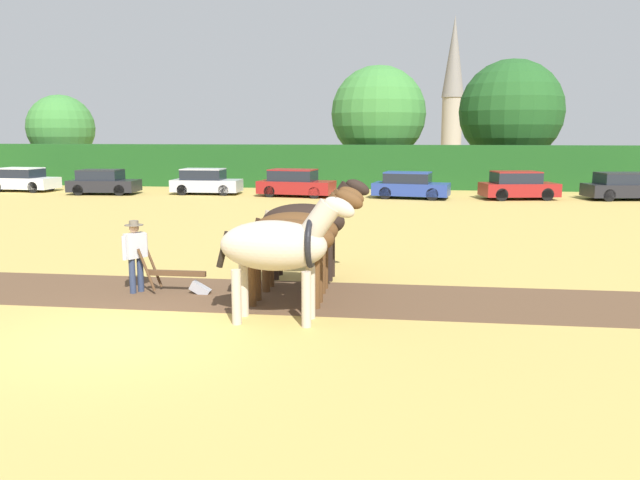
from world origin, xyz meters
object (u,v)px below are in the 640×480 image
at_px(draft_horse_trail_left, 300,230).
at_px(farmer_beside_team, 327,233).
at_px(parked_car_left, 103,182).
at_px(parked_car_center_right, 410,186).
at_px(farmer_at_plow, 135,251).
at_px(draft_horse_trail_right, 308,221).
at_px(parked_car_far_left, 23,180).
at_px(tree_left, 378,114).
at_px(parked_car_center, 295,183).
at_px(draft_horse_lead_right, 291,238).
at_px(parked_car_far_right, 625,187).
at_px(parked_car_right, 518,186).
at_px(plow, 182,279).
at_px(parked_car_center_left, 206,182).
at_px(tree_center_left, 511,112).
at_px(church_spire, 453,87).
at_px(draft_horse_lead_left, 279,246).
at_px(tree_far_left, 61,128).

xyz_separation_m(draft_horse_trail_left, farmer_beside_team, (0.24, 2.73, -0.48)).
relative_size(farmer_beside_team, parked_car_left, 0.39).
bearing_deg(parked_car_center_right, farmer_at_plow, -96.23).
xyz_separation_m(draft_horse_trail_right, parked_car_far_left, (-21.05, 20.47, -0.72)).
bearing_deg(tree_left, parked_car_left, -146.48).
relative_size(parked_car_left, parked_car_center, 0.91).
height_order(draft_horse_lead_right, parked_car_far_right, draft_horse_lead_right).
bearing_deg(parked_car_center, parked_car_far_right, 9.79).
distance_m(farmer_at_plow, parked_car_right, 24.78).
distance_m(plow, parked_car_center_left, 23.11).
xyz_separation_m(tree_center_left, church_spire, (-1.98, 32.19, 3.99)).
bearing_deg(tree_left, draft_horse_lead_left, -90.22).
relative_size(tree_far_left, parked_car_center, 1.46).
distance_m(parked_car_center_left, parked_car_far_right, 23.17).
distance_m(tree_center_left, draft_horse_lead_right, 34.60).
relative_size(draft_horse_lead_left, parked_car_left, 0.67).
relative_size(draft_horse_trail_right, parked_car_center_right, 0.64).
distance_m(parked_car_far_left, parked_car_left, 5.90).
xyz_separation_m(draft_horse_lead_right, draft_horse_trail_right, (-0.03, 2.41, 0.02)).
xyz_separation_m(parked_car_far_left, parked_car_left, (5.80, -1.10, -0.00)).
bearing_deg(tree_center_left, draft_horse_trail_right, -106.82).
relative_size(tree_center_left, parked_car_center_left, 2.16).
bearing_deg(plow, parked_car_far_right, 52.88).
height_order(farmer_at_plow, parked_car_left, farmer_at_plow).
relative_size(tree_center_left, farmer_at_plow, 5.26).
xyz_separation_m(farmer_beside_team, parked_car_center_left, (-9.61, 18.72, -0.18)).
xyz_separation_m(draft_horse_lead_left, farmer_at_plow, (-3.62, 1.68, -0.52)).
bearing_deg(parked_car_center_right, parked_car_far_left, -172.77).
distance_m(tree_far_left, church_spire, 45.54).
xyz_separation_m(plow, parked_car_far_left, (-18.49, 22.31, 0.38)).
bearing_deg(draft_horse_lead_left, parked_car_center_right, 83.25).
relative_size(draft_horse_lead_right, parked_car_center_right, 0.64).
height_order(parked_car_right, parked_car_far_right, parked_car_right).
height_order(church_spire, parked_car_far_left, church_spire).
relative_size(draft_horse_lead_right, parked_car_far_left, 0.68).
bearing_deg(church_spire, draft_horse_lead_right, -96.35).
bearing_deg(farmer_beside_team, tree_far_left, 132.95).
bearing_deg(parked_car_far_left, farmer_beside_team, -38.23).
height_order(draft_horse_trail_right, parked_car_center, draft_horse_trail_right).
xyz_separation_m(draft_horse_lead_right, parked_car_left, (-15.29, 21.78, -0.70)).
height_order(draft_horse_trail_right, parked_car_left, draft_horse_trail_right).
bearing_deg(farmer_at_plow, draft_horse_lead_left, 6.86).
bearing_deg(church_spire, draft_horse_trail_right, -96.62).
bearing_deg(farmer_at_plow, parked_car_right, 93.41).
bearing_deg(parked_car_far_left, plow, -46.94).
xyz_separation_m(tree_center_left, farmer_beside_team, (-9.03, -29.21, -4.10)).
relative_size(draft_horse_trail_left, parked_car_center_left, 0.67).
height_order(church_spire, parked_car_far_right, church_spire).
distance_m(parked_car_center, parked_car_center_right, 6.40).
xyz_separation_m(plow, parked_car_center_left, (-6.79, 22.09, 0.39)).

